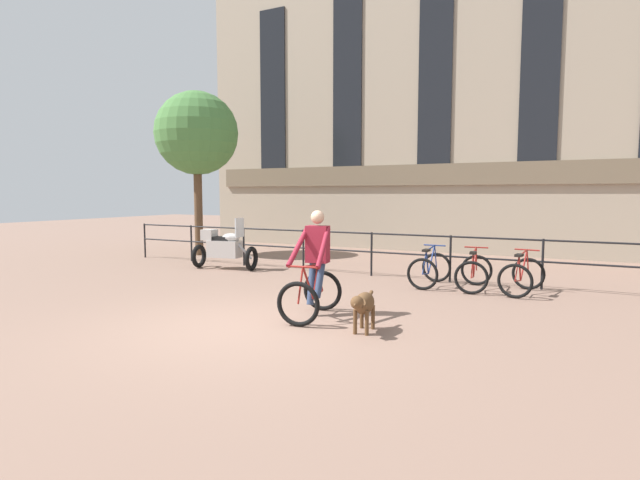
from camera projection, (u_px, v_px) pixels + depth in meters
ground_plane at (241, 327)px, 7.39m from camera, size 60.00×60.00×0.00m
canal_railing at (372, 246)px, 11.91m from camera, size 15.05×0.05×1.05m
building_facade at (437, 91)px, 16.59m from camera, size 18.00×0.72×10.78m
cyclist_with_bike at (314, 269)px, 7.97m from camera, size 0.84×1.25×1.70m
dog at (363, 304)px, 7.04m from camera, size 0.32×0.91×0.59m
parked_motorcycle at (224, 248)px, 13.01m from camera, size 1.75×0.86×1.35m
parked_bicycle_near_lamp at (430, 269)px, 10.63m from camera, size 0.68×1.12×0.86m
parked_bicycle_mid_left at (474, 272)px, 10.21m from camera, size 0.75×1.16×0.86m
parked_bicycle_mid_right at (522, 276)px, 9.78m from camera, size 0.80×1.19×0.86m
tree_canalside_left at (197, 134)px, 15.71m from camera, size 2.61×2.61×5.17m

